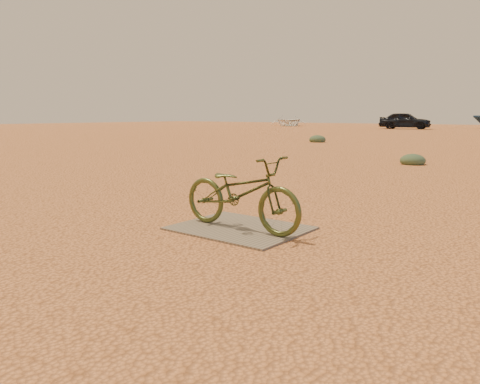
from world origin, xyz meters
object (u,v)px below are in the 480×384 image
Objects in this scene: plywood_board at (240,228)px; bicycle at (241,192)px; car at (405,121)px; boat_near_left at (288,121)px.

bicycle is (0.05, -0.05, 0.42)m from plywood_board.
bicycle is at bearing -171.80° from car.
plywood_board is 0.33× the size of car.
bicycle is 39.34m from car.
plywood_board is at bearing -89.84° from boat_near_left.
bicycle reaches higher than plywood_board.
bicycle is at bearing -45.29° from plywood_board.
car is at bearing 105.86° from plywood_board.
boat_near_left is (-24.84, 41.11, 0.57)m from plywood_board.
boat_near_left reaches higher than plywood_board.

